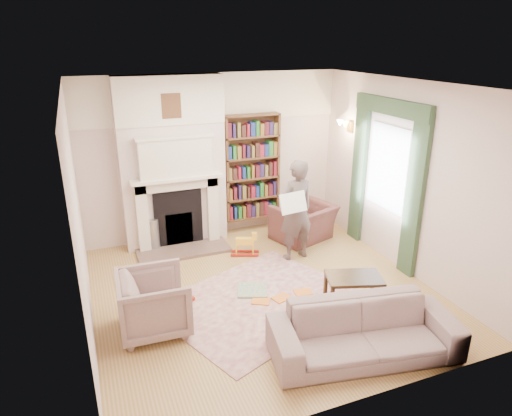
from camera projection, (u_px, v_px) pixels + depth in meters
name	position (u px, v px, depth m)	size (l,w,h in m)	color
floor	(263.00, 291.00, 6.39)	(4.50, 4.50, 0.00)	olive
ceiling	(264.00, 85.00, 5.41)	(4.50, 4.50, 0.00)	white
wall_back	(214.00, 157.00, 7.86)	(4.50, 4.50, 0.00)	beige
wall_front	(362.00, 275.00, 3.94)	(4.50, 4.50, 0.00)	beige
wall_left	(78.00, 220.00, 5.13)	(4.50, 4.50, 0.00)	beige
wall_right	(405.00, 178.00, 6.67)	(4.50, 4.50, 0.00)	beige
fireplace	(173.00, 164.00, 7.43)	(1.70, 0.58, 2.80)	beige
bookcase	(252.00, 168.00, 8.05)	(1.00, 0.24, 1.85)	brown
window	(388.00, 168.00, 7.00)	(0.02, 0.90, 1.30)	silver
curtain_left	(414.00, 197.00, 6.46)	(0.07, 0.32, 2.40)	#2D442C
curtain_right	(359.00, 172.00, 7.68)	(0.07, 0.32, 2.40)	#2D442C
pelmet	(392.00, 107.00, 6.66)	(0.09, 1.70, 0.24)	#2D442C
wall_sconce	(340.00, 127.00, 7.73)	(0.20, 0.24, 0.24)	gold
rug	(258.00, 301.00, 6.13)	(2.45, 1.89, 0.01)	beige
armchair_reading	(303.00, 222.00, 7.92)	(0.96, 0.84, 0.62)	#442524
armchair_left	(154.00, 303.00, 5.41)	(0.80, 0.82, 0.75)	#AB9A8D
sofa	(364.00, 332.00, 5.00)	(2.06, 0.80, 0.60)	#9E9382
man_reading	(296.00, 210.00, 7.07)	(0.59, 0.39, 1.62)	#504240
newspaper	(293.00, 203.00, 6.77)	(0.44, 0.02, 0.31)	white
coffee_table	(353.00, 292.00, 5.93)	(0.70, 0.45, 0.45)	#382613
paraffin_heater	(152.00, 234.00, 7.54)	(0.24, 0.24, 0.55)	#9B9DA2
rocking_horse	(245.00, 244.00, 7.37)	(0.45, 0.18, 0.40)	yellow
board_game	(252.00, 290.00, 6.35)	(0.40, 0.40, 0.03)	#E4D450
game_box_lid	(182.00, 300.00, 6.09)	(0.29, 0.20, 0.05)	#A82413
comic_annuals	(285.00, 301.00, 6.10)	(0.91, 0.68, 0.02)	red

